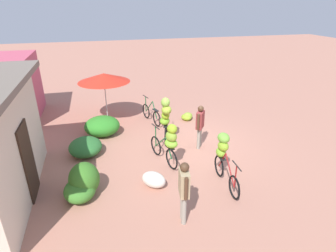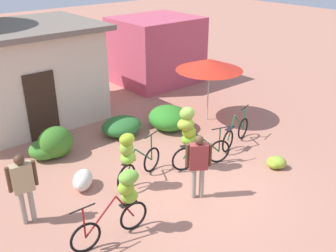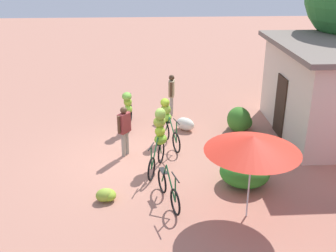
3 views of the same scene
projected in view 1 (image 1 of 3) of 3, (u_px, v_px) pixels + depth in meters
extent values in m
plane|color=#B07460|center=(189.00, 146.00, 9.80)|extent=(60.00, 60.00, 0.00)
cube|color=#332319|center=(29.00, 161.00, 6.95)|extent=(0.90, 0.06, 2.00)
ellipsoid|color=#3C7C2A|center=(80.00, 190.00, 7.08)|extent=(0.92, 0.80, 0.52)
ellipsoid|color=#397625|center=(84.00, 179.00, 7.25)|extent=(0.96, 0.80, 0.86)
ellipsoid|color=#2B6B2F|center=(85.00, 147.00, 9.17)|extent=(1.23, 1.08, 0.54)
ellipsoid|color=#308528|center=(102.00, 126.00, 10.47)|extent=(1.22, 1.32, 0.73)
cylinder|color=beige|center=(106.00, 98.00, 11.53)|extent=(0.04, 0.04, 1.96)
cone|color=red|center=(104.00, 78.00, 11.16)|extent=(2.11, 2.11, 0.35)
torus|color=black|center=(234.00, 187.00, 7.10)|extent=(0.63, 0.08, 0.63)
torus|color=black|center=(219.00, 166.00, 8.04)|extent=(0.63, 0.08, 0.63)
cylinder|color=maroon|center=(222.00, 160.00, 7.75)|extent=(0.40, 0.05, 0.64)
cylinder|color=maroon|center=(230.00, 170.00, 7.28)|extent=(0.71, 0.07, 0.65)
cylinder|color=black|center=(237.00, 166.00, 6.84)|extent=(0.50, 0.05, 0.03)
cylinder|color=maroon|center=(235.00, 177.00, 6.97)|extent=(0.04, 0.04, 0.65)
cube|color=black|center=(221.00, 157.00, 7.80)|extent=(0.37, 0.16, 0.02)
ellipsoid|color=#85BF32|center=(221.00, 152.00, 7.77)|extent=(0.37, 0.31, 0.28)
ellipsoid|color=#88B52C|center=(223.00, 146.00, 7.61)|extent=(0.38, 0.32, 0.29)
ellipsoid|color=#74B63D|center=(224.00, 138.00, 7.58)|extent=(0.42, 0.35, 0.27)
torus|color=black|center=(156.00, 146.00, 9.13)|extent=(0.64, 0.23, 0.65)
torus|color=black|center=(172.00, 159.00, 8.35)|extent=(0.64, 0.23, 0.65)
cylinder|color=#19592D|center=(169.00, 148.00, 8.37)|extent=(0.37, 0.14, 0.61)
cylinder|color=#19592D|center=(161.00, 142.00, 8.76)|extent=(0.65, 0.22, 0.62)
cylinder|color=black|center=(156.00, 127.00, 8.84)|extent=(0.49, 0.17, 0.03)
cylinder|color=#19592D|center=(156.00, 136.00, 8.99)|extent=(0.04, 0.04, 0.70)
cube|color=black|center=(170.00, 147.00, 8.28)|extent=(0.38, 0.23, 0.02)
ellipsoid|color=#85C535|center=(171.00, 143.00, 8.21)|extent=(0.54, 0.52, 0.27)
ellipsoid|color=#88AF35|center=(171.00, 136.00, 8.08)|extent=(0.47, 0.43, 0.34)
ellipsoid|color=#90B525|center=(172.00, 129.00, 8.00)|extent=(0.37, 0.30, 0.27)
torus|color=black|center=(167.00, 124.00, 10.73)|extent=(0.63, 0.24, 0.65)
torus|color=black|center=(166.00, 136.00, 9.80)|extent=(0.63, 0.24, 0.65)
cylinder|color=#19592D|center=(166.00, 126.00, 9.84)|extent=(0.38, 0.15, 0.64)
cylinder|color=#19592D|center=(166.00, 120.00, 10.30)|extent=(0.67, 0.24, 0.65)
cylinder|color=black|center=(167.00, 108.00, 10.46)|extent=(0.49, 0.17, 0.03)
cylinder|color=#19592D|center=(167.00, 116.00, 10.59)|extent=(0.04, 0.04, 0.67)
cube|color=black|center=(166.00, 126.00, 9.75)|extent=(0.39, 0.24, 0.02)
ellipsoid|color=#77B12A|center=(165.00, 121.00, 9.76)|extent=(0.53, 0.48, 0.28)
ellipsoid|color=#96C026|center=(165.00, 115.00, 9.63)|extent=(0.40, 0.34, 0.29)
ellipsoid|color=#8FAA31|center=(166.00, 110.00, 9.43)|extent=(0.51, 0.45, 0.31)
ellipsoid|color=#81AD3E|center=(165.00, 103.00, 9.36)|extent=(0.44, 0.38, 0.33)
torus|color=black|center=(146.00, 111.00, 12.02)|extent=(0.63, 0.22, 0.64)
torus|color=black|center=(157.00, 119.00, 11.23)|extent=(0.63, 0.22, 0.64)
cylinder|color=#19592D|center=(155.00, 110.00, 11.24)|extent=(0.38, 0.14, 0.66)
cylinder|color=#19592D|center=(149.00, 106.00, 11.63)|extent=(0.66, 0.21, 0.66)
cylinder|color=black|center=(146.00, 97.00, 11.75)|extent=(0.49, 0.16, 0.03)
cylinder|color=#19592D|center=(146.00, 104.00, 11.88)|extent=(0.04, 0.04, 0.66)
cube|color=black|center=(156.00, 110.00, 11.16)|extent=(0.38, 0.23, 0.02)
ellipsoid|color=#8FAD35|center=(188.00, 116.00, 11.91)|extent=(0.50, 0.54, 0.32)
ellipsoid|color=#8AAF2B|center=(186.00, 117.00, 11.87)|extent=(0.60, 0.59, 0.27)
ellipsoid|color=silver|center=(154.00, 180.00, 7.57)|extent=(0.80, 0.81, 0.44)
cylinder|color=gray|center=(199.00, 139.00, 9.47)|extent=(0.11, 0.11, 0.75)
cylinder|color=gray|center=(200.00, 137.00, 9.62)|extent=(0.11, 0.11, 0.75)
cube|color=maroon|center=(200.00, 120.00, 9.27)|extent=(0.44, 0.39, 0.60)
cylinder|color=#4C3321|center=(198.00, 122.00, 9.04)|extent=(0.08, 0.08, 0.54)
cylinder|color=#4C3321|center=(202.00, 116.00, 9.47)|extent=(0.08, 0.08, 0.54)
sphere|color=#4C3321|center=(201.00, 109.00, 9.10)|extent=(0.20, 0.20, 0.20)
cylinder|color=gray|center=(184.00, 210.00, 6.23)|extent=(0.11, 0.11, 0.76)
cylinder|color=gray|center=(183.00, 205.00, 6.39)|extent=(0.11, 0.11, 0.76)
cube|color=tan|center=(184.00, 183.00, 6.03)|extent=(0.43, 0.26, 0.60)
cylinder|color=#4C3321|center=(186.00, 189.00, 5.79)|extent=(0.08, 0.08, 0.54)
cylinder|color=#4C3321|center=(182.00, 175.00, 6.24)|extent=(0.08, 0.08, 0.54)
sphere|color=#4C3321|center=(185.00, 167.00, 5.86)|extent=(0.21, 0.21, 0.21)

